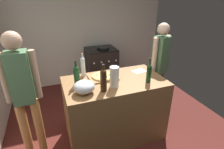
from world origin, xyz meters
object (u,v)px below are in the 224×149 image
wine_bottle_clear (149,73)px  stove (101,67)px  mixing_bowl (84,87)px  wine_bottle_amber (83,66)px  wine_bottle_dark (77,75)px  person_in_stripes (23,91)px  wine_bottle_green (103,79)px  pizza (103,76)px  person_in_red (159,65)px  paper_towel_roll (114,77)px

wine_bottle_clear → stove: (-0.09, 1.89, -0.62)m
mixing_bowl → wine_bottle_amber: wine_bottle_amber is taller
wine_bottle_dark → person_in_stripes: bearing=-176.4°
wine_bottle_dark → wine_bottle_green: bearing=-45.8°
mixing_bowl → person_in_stripes: person_in_stripes is taller
pizza → stove: (0.45, 1.54, -0.51)m
mixing_bowl → wine_bottle_amber: (0.09, 0.49, 0.08)m
wine_bottle_dark → person_in_red: 1.44m
paper_towel_roll → stove: 1.98m
wine_bottle_clear → person_in_red: size_ratio=0.21×
pizza → person_in_stripes: bearing=-173.4°
wine_bottle_clear → person_in_stripes: 1.58m
wine_bottle_green → person_in_stripes: 0.96m
wine_bottle_green → person_in_red: 1.26m
wine_bottle_green → stove: wine_bottle_green is taller
wine_bottle_dark → person_in_stripes: size_ratio=0.20×
wine_bottle_clear → wine_bottle_amber: (-0.78, 0.51, 0.01)m
wine_bottle_green → wine_bottle_amber: 0.55m
mixing_bowl → wine_bottle_green: (0.23, -0.04, 0.08)m
mixing_bowl → stove: size_ratio=0.28×
paper_towel_roll → wine_bottle_green: wine_bottle_green is taller
pizza → wine_bottle_amber: bearing=144.8°
person_in_stripes → mixing_bowl: bearing=-16.3°
wine_bottle_green → person_in_red: bearing=23.3°
wine_bottle_dark → paper_towel_roll: bearing=-26.7°
wine_bottle_amber → person_in_stripes: bearing=-159.6°
mixing_bowl → wine_bottle_green: 0.25m
wine_bottle_amber → wine_bottle_green: bearing=-75.5°
mixing_bowl → wine_bottle_clear: (0.88, -0.02, 0.06)m
stove → person_in_stripes: bearing=-131.6°
wine_bottle_green → wine_bottle_dark: wine_bottle_green is taller
stove → person_in_red: bearing=-67.3°
pizza → paper_towel_roll: size_ratio=1.15×
wine_bottle_green → stove: (0.56, 1.90, -0.64)m
mixing_bowl → wine_bottle_dark: wine_bottle_dark is taller
pizza → wine_bottle_amber: size_ratio=0.93×
paper_towel_roll → stove: size_ratio=0.30×
wine_bottle_clear → wine_bottle_dark: bearing=163.9°
pizza → wine_bottle_green: wine_bottle_green is taller
mixing_bowl → person_in_red: 1.45m
pizza → wine_bottle_green: 0.40m
stove → wine_bottle_amber: bearing=-116.8°
mixing_bowl → person_in_red: (1.38, 0.45, -0.08)m
wine_bottle_dark → stove: wine_bottle_dark is taller
pizza → stove: 1.69m
mixing_bowl → wine_bottle_amber: bearing=79.2°
pizza → wine_bottle_clear: (0.54, -0.34, 0.11)m
pizza → wine_bottle_green: (-0.11, -0.36, 0.13)m
pizza → mixing_bowl: (-0.34, -0.32, 0.05)m
person_in_stripes → person_in_red: 2.08m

